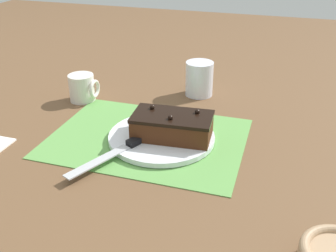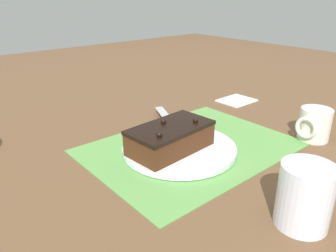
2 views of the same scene
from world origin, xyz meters
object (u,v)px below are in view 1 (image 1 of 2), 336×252
serving_knife (126,145)px  drinking_glass (199,79)px  chocolate_cake (172,125)px  coffee_mug (83,88)px  cake_plate (161,138)px

serving_knife → drinking_glass: drinking_glass is taller
chocolate_cake → drinking_glass: 0.30m
chocolate_cake → coffee_mug: (-0.32, 0.16, -0.01)m
serving_knife → drinking_glass: (0.08, 0.38, 0.03)m
chocolate_cake → drinking_glass: size_ratio=1.88×
chocolate_cake → cake_plate: bearing=-167.0°
cake_plate → chocolate_cake: chocolate_cake is taller
cake_plate → serving_knife: (-0.06, -0.07, 0.01)m
cake_plate → drinking_glass: drinking_glass is taller
drinking_glass → cake_plate: bearing=-93.5°
cake_plate → serving_knife: bearing=-127.5°
cake_plate → chocolate_cake: 0.04m
cake_plate → serving_knife: serving_knife is taller
chocolate_cake → coffee_mug: 0.35m
cake_plate → drinking_glass: (0.02, 0.30, 0.04)m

